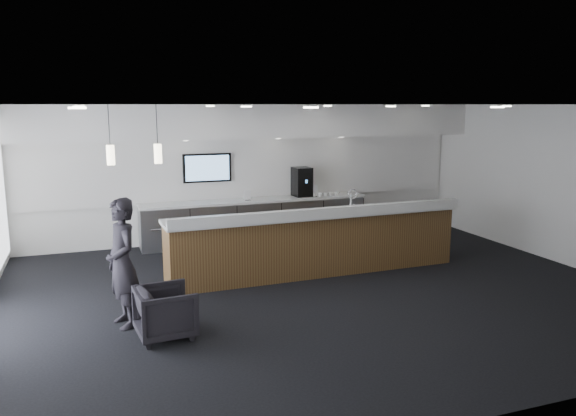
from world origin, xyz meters
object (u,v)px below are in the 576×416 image
object	(u,v)px
armchair	(166,312)
lounge_guest	(122,263)
service_counter	(316,242)
coffee_machine	(302,182)

from	to	relation	value
armchair	lounge_guest	world-z (taller)	lounge_guest
armchair	lounge_guest	distance (m)	0.93
service_counter	lounge_guest	world-z (taller)	lounge_guest
coffee_machine	lounge_guest	bearing A→B (deg)	-138.50
service_counter	lounge_guest	xyz separation A→B (m)	(-3.42, -1.39, 0.31)
service_counter	armchair	xyz separation A→B (m)	(-2.94, -1.97, -0.24)
service_counter	armchair	world-z (taller)	service_counter
coffee_machine	armchair	xyz separation A→B (m)	(-3.71, -4.64, -0.94)
armchair	lounge_guest	size ratio (longest dim) A/B	0.42
service_counter	armchair	distance (m)	3.54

